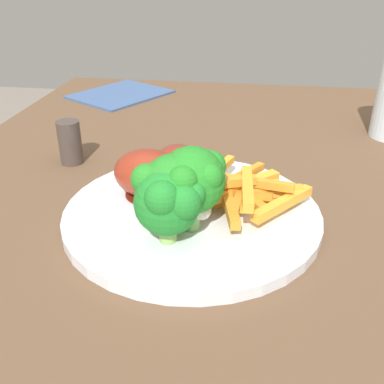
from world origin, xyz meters
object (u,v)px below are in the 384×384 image
at_px(chicken_drumstick_near, 179,171).
at_px(broccoli_floret_back, 172,187).
at_px(dining_table, 222,286).
at_px(chicken_drumstick_far, 152,174).
at_px(broccoli_floret_middle, 169,202).
at_px(chicken_drumstick_extra, 172,177).
at_px(pepper_shaker, 70,142).
at_px(dinner_plate, 192,214).
at_px(carrot_fries_pile, 244,191).
at_px(broccoli_floret_front, 193,179).

bearing_deg(chicken_drumstick_near, broccoli_floret_back, 6.40).
relative_size(dining_table, chicken_drumstick_near, 7.62).
xyz_separation_m(dining_table, chicken_drumstick_far, (0.01, -0.08, 0.15)).
distance_m(broccoli_floret_middle, chicken_drumstick_extra, 0.09).
height_order(broccoli_floret_back, chicken_drumstick_extra, broccoli_floret_back).
bearing_deg(broccoli_floret_back, broccoli_floret_middle, 2.96).
bearing_deg(chicken_drumstick_extra, chicken_drumstick_near, 154.71).
relative_size(chicken_drumstick_extra, pepper_shaker, 2.14).
relative_size(dining_table, dinner_plate, 4.02).
relative_size(carrot_fries_pile, chicken_drumstick_far, 1.07).
bearing_deg(dining_table, broccoli_floret_front, -21.89).
bearing_deg(pepper_shaker, broccoli_floret_back, 46.32).
distance_m(chicken_drumstick_near, chicken_drumstick_extra, 0.01).
bearing_deg(dinner_plate, dining_table, 132.20).
xyz_separation_m(dinner_plate, chicken_drumstick_near, (-0.04, -0.02, 0.03)).
xyz_separation_m(dinner_plate, chicken_drumstick_extra, (-0.03, -0.03, 0.03)).
relative_size(carrot_fries_pile, pepper_shaker, 2.48).
relative_size(dinner_plate, carrot_fries_pile, 1.87).
height_order(broccoli_floret_back, carrot_fries_pile, broccoli_floret_back).
distance_m(broccoli_floret_front, chicken_drumstick_far, 0.08).
relative_size(dinner_plate, chicken_drumstick_near, 1.90).
bearing_deg(chicken_drumstick_near, dinner_plate, 28.06).
height_order(broccoli_floret_front, chicken_drumstick_extra, broccoli_floret_front).
bearing_deg(dinner_plate, chicken_drumstick_far, -116.63).
bearing_deg(broccoli_floret_middle, chicken_drumstick_near, -174.34).
xyz_separation_m(dinner_plate, chicken_drumstick_far, (-0.02, -0.05, 0.03)).
distance_m(dinner_plate, broccoli_floret_front, 0.07).
height_order(dinner_plate, carrot_fries_pile, carrot_fries_pile).
bearing_deg(chicken_drumstick_extra, broccoli_floret_front, 27.76).
distance_m(broccoli_floret_middle, chicken_drumstick_far, 0.10).
bearing_deg(chicken_drumstick_far, broccoli_floret_back, 28.52).
bearing_deg(dinner_plate, broccoli_floret_middle, -9.54).
distance_m(chicken_drumstick_near, chicken_drumstick_far, 0.03).
relative_size(broccoli_floret_front, broccoli_floret_middle, 1.18).
bearing_deg(broccoli_floret_middle, dining_table, 155.00).
distance_m(dining_table, chicken_drumstick_near, 0.16).
bearing_deg(pepper_shaker, dining_table, 67.30).
height_order(broccoli_floret_middle, broccoli_floret_back, broccoli_floret_back).
xyz_separation_m(chicken_drumstick_far, pepper_shaker, (-0.09, -0.13, -0.01)).
distance_m(broccoli_floret_middle, carrot_fries_pile, 0.10).
xyz_separation_m(broccoli_floret_back, chicken_drumstick_near, (-0.08, -0.01, -0.02)).
relative_size(dinner_plate, chicken_drumstick_far, 2.00).
bearing_deg(broccoli_floret_back, broccoli_floret_front, 107.82).
bearing_deg(broccoli_floret_back, pepper_shaker, -133.68).
relative_size(chicken_drumstick_near, chicken_drumstick_far, 1.05).
height_order(broccoli_floret_back, chicken_drumstick_far, broccoli_floret_back).
xyz_separation_m(broccoli_floret_middle, chicken_drumstick_extra, (-0.09, -0.02, -0.02)).
bearing_deg(broccoli_floret_back, chicken_drumstick_extra, -167.96).
xyz_separation_m(broccoli_floret_front, pepper_shaker, (-0.15, -0.19, -0.04)).
bearing_deg(broccoli_floret_middle, dinner_plate, 170.46).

